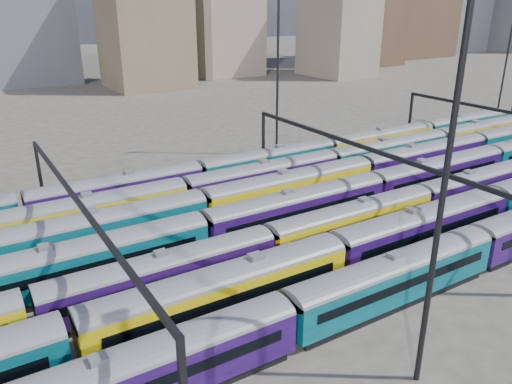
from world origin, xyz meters
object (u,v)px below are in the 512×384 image
rake_0 (395,274)px  mast_2 (446,172)px  rake_2 (268,242)px  rake_1 (335,252)px

rake_0 → mast_2: size_ratio=5.56×
rake_0 → mast_2: mast_2 is taller
rake_2 → rake_1: bearing=-55.0°
rake_2 → rake_0: bearing=-62.1°
rake_0 → rake_2: 11.31m
mast_2 → rake_1: bearing=75.1°
rake_1 → rake_2: rake_1 is taller
rake_0 → mast_2: bearing=-125.4°
rake_1 → rake_2: (-3.51, 5.00, -0.24)m
rake_2 → mast_2: size_ratio=4.62×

